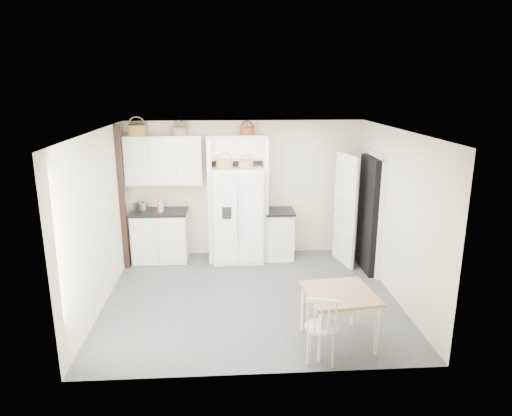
{
  "coord_description": "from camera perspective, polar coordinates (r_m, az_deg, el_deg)",
  "views": [
    {
      "loc": [
        -0.35,
        -6.58,
        3.25
      ],
      "look_at": [
        0.11,
        0.4,
        1.34
      ],
      "focal_mm": 32.0,
      "sensor_mm": 36.0,
      "label": 1
    }
  ],
  "objects": [
    {
      "name": "counter_left",
      "position": [
        8.69,
        -12.03,
        -0.46
      ],
      "size": [
        1.04,
        0.68,
        0.04
      ],
      "primitive_type": "cube",
      "color": "black",
      "rests_on": "base_cab_left"
    },
    {
      "name": "trim_post",
      "position": [
        8.38,
        -16.39,
        1.14
      ],
      "size": [
        0.09,
        0.09,
        2.6
      ],
      "primitive_type": "cube",
      "color": "black",
      "rests_on": "floor"
    },
    {
      "name": "upper_cabinet",
      "position": [
        8.6,
        -11.44,
        5.89
      ],
      "size": [
        1.4,
        0.34,
        0.9
      ],
      "primitive_type": "cube",
      "color": "beige",
      "rests_on": "wall_back"
    },
    {
      "name": "basket_fridge_a",
      "position": [
        8.24,
        -3.97,
        5.47
      ],
      "size": [
        0.3,
        0.3,
        0.16
      ],
      "primitive_type": "cylinder",
      "color": "brown",
      "rests_on": "refrigerator"
    },
    {
      "name": "basket_upper_a",
      "position": [
        8.6,
        -14.65,
        9.38
      ],
      "size": [
        0.34,
        0.34,
        0.19
      ],
      "primitive_type": "cylinder",
      "color": "brown",
      "rests_on": "upper_cabinet"
    },
    {
      "name": "cookbook_cream",
      "position": [
        8.57,
        -11.72,
        0.24
      ],
      "size": [
        0.06,
        0.15,
        0.22
      ],
      "primitive_type": "cube",
      "rotation": [
        0.0,
        0.0,
        -0.2
      ],
      "color": "beige",
      "rests_on": "counter_left"
    },
    {
      "name": "wall_left",
      "position": [
        7.13,
        -19.06,
        -1.51
      ],
      "size": [
        0.0,
        4.0,
        4.0
      ],
      "primitive_type": "plane",
      "rotation": [
        1.57,
        0.0,
        1.57
      ],
      "color": "beige",
      "rests_on": "floor"
    },
    {
      "name": "floor",
      "position": [
        7.35,
        -0.64,
        -11.01
      ],
      "size": [
        4.5,
        4.5,
        0.0
      ],
      "primitive_type": "plane",
      "color": "#29292B",
      "rests_on": "ground"
    },
    {
      "name": "wall_back",
      "position": [
        8.81,
        -1.37,
        2.44
      ],
      "size": [
        4.5,
        0.0,
        4.5
      ],
      "primitive_type": "plane",
      "rotation": [
        1.57,
        0.0,
        0.0
      ],
      "color": "beige",
      "rests_on": "floor"
    },
    {
      "name": "cookbook_red",
      "position": [
        8.58,
        -12.03,
        0.22
      ],
      "size": [
        0.04,
        0.14,
        0.22
      ],
      "primitive_type": "cube",
      "rotation": [
        0.0,
        0.0,
        -0.03
      ],
      "color": "#B42E21",
      "rests_on": "counter_left"
    },
    {
      "name": "ceiling",
      "position": [
        6.63,
        -0.71,
        9.6
      ],
      "size": [
        4.5,
        4.5,
        0.0
      ],
      "primitive_type": "plane",
      "color": "white",
      "rests_on": "wall_back"
    },
    {
      "name": "wall_right",
      "position": [
        7.34,
        17.15,
        -0.87
      ],
      "size": [
        0.0,
        4.0,
        4.0
      ],
      "primitive_type": "plane",
      "rotation": [
        1.57,
        0.0,
        -1.57
      ],
      "color": "beige",
      "rests_on": "floor"
    },
    {
      "name": "dining_table",
      "position": [
        6.12,
        10.27,
        -13.29
      ],
      "size": [
        0.94,
        0.94,
        0.7
      ],
      "primitive_type": "cube",
      "rotation": [
        0.0,
        0.0,
        0.12
      ],
      "color": "brown",
      "rests_on": "floor"
    },
    {
      "name": "toaster",
      "position": [
        8.67,
        -14.2,
        0.12
      ],
      "size": [
        0.3,
        0.22,
        0.18
      ],
      "primitive_type": "cube",
      "rotation": [
        0.0,
        0.0,
        -0.31
      ],
      "color": "silver",
      "rests_on": "counter_left"
    },
    {
      "name": "counter_right",
      "position": [
        8.66,
        2.93,
        -0.41
      ],
      "size": [
        0.55,
        0.65,
        0.04
      ],
      "primitive_type": "cube",
      "color": "black",
      "rests_on": "base_cab_right"
    },
    {
      "name": "doorway_void",
      "position": [
        8.29,
        14.03,
        -0.8
      ],
      "size": [
        0.18,
        0.85,
        2.05
      ],
      "primitive_type": "cube",
      "color": "black",
      "rests_on": "floor"
    },
    {
      "name": "basket_bridge_b",
      "position": [
        8.46,
        -1.12,
        9.61
      ],
      "size": [
        0.25,
        0.25,
        0.14
      ],
      "primitive_type": "cylinder",
      "color": "brown",
      "rests_on": "bridge_cabinet"
    },
    {
      "name": "door_slab",
      "position": [
        8.5,
        11.05,
        -0.23
      ],
      "size": [
        0.21,
        0.79,
        2.05
      ],
      "primitive_type": "cube",
      "rotation": [
        0.0,
        0.0,
        -1.36
      ],
      "color": "white",
      "rests_on": "floor"
    },
    {
      "name": "base_cab_right",
      "position": [
        8.8,
        2.89,
        -3.35
      ],
      "size": [
        0.51,
        0.61,
        0.9
      ],
      "primitive_type": "cube",
      "color": "beige",
      "rests_on": "floor"
    },
    {
      "name": "windsor_chair",
      "position": [
        5.71,
        8.31,
        -14.54
      ],
      "size": [
        0.52,
        0.49,
        0.86
      ],
      "primitive_type": "cube",
      "rotation": [
        0.0,
        0.0,
        -0.3
      ],
      "color": "beige",
      "rests_on": "floor"
    },
    {
      "name": "refrigerator",
      "position": [
        8.56,
        -2.25,
        -0.8
      ],
      "size": [
        0.92,
        0.74,
        1.78
      ],
      "primitive_type": "cube",
      "color": "white",
      "rests_on": "floor"
    },
    {
      "name": "fridge_panel_left",
      "position": [
        8.55,
        -5.7,
        0.94
      ],
      "size": [
        0.08,
        0.6,
        2.3
      ],
      "primitive_type": "cube",
      "color": "beige",
      "rests_on": "floor"
    },
    {
      "name": "basket_upper_c",
      "position": [
        8.5,
        -9.56,
        9.45
      ],
      "size": [
        0.26,
        0.26,
        0.15
      ],
      "primitive_type": "cylinder",
      "color": "brown",
      "rests_on": "upper_cabinet"
    },
    {
      "name": "fridge_panel_right",
      "position": [
        8.58,
        1.13,
        1.05
      ],
      "size": [
        0.08,
        0.6,
        2.3
      ],
      "primitive_type": "cube",
      "color": "beige",
      "rests_on": "floor"
    },
    {
      "name": "basket_fridge_b",
      "position": [
        8.25,
        -1.27,
        5.45
      ],
      "size": [
        0.26,
        0.26,
        0.14
      ],
      "primitive_type": "cylinder",
      "color": "brown",
      "rests_on": "refrigerator"
    },
    {
      "name": "base_cab_left",
      "position": [
        8.83,
        -11.86,
        -3.49
      ],
      "size": [
        1.0,
        0.63,
        0.93
      ],
      "primitive_type": "cube",
      "color": "beige",
      "rests_on": "floor"
    },
    {
      "name": "bridge_cabinet",
      "position": [
        8.49,
        -2.38,
        7.6
      ],
      "size": [
        1.12,
        0.34,
        0.45
      ],
      "primitive_type": "cube",
      "color": "beige",
      "rests_on": "wall_back"
    }
  ]
}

